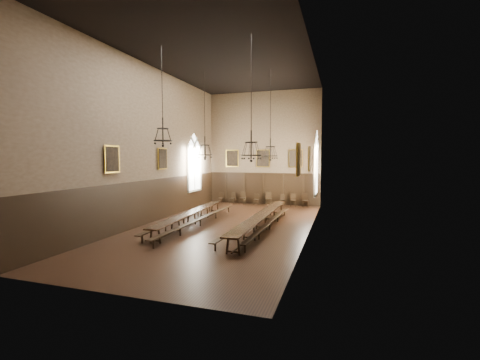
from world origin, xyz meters
The scene contains 34 objects.
floor centered at (0.00, 0.00, -0.01)m, with size 9.00×18.00×0.02m, color black.
ceiling centered at (0.00, 0.00, 9.01)m, with size 9.00×18.00×0.02m, color black.
wall_back centered at (0.00, 9.01, 4.50)m, with size 9.00×0.02×9.00m, color #7C664C.
wall_front centered at (0.00, -9.01, 4.50)m, with size 9.00×0.02×9.00m, color #7C664C.
wall_left centered at (-4.51, 0.00, 4.50)m, with size 0.02×18.00×9.00m, color #7C664C.
wall_right centered at (4.51, 0.00, 4.50)m, with size 0.02×18.00×9.00m, color #7C664C.
wainscot_panelling centered at (0.00, 0.00, 1.25)m, with size 9.00×18.00×2.50m, color black, non-canonical shape.
table_left centered at (-2.05, 0.13, 0.36)m, with size 1.21×9.24×0.72m.
table_right centered at (2.04, 0.03, 0.40)m, with size 0.72×10.26×0.80m.
bench_left_outer centered at (-2.56, 0.17, 0.27)m, with size 0.77×9.50×0.43m.
bench_left_inner centered at (-1.36, -0.19, 0.29)m, with size 0.33×10.00×0.45m.
bench_right_inner centered at (1.43, -0.09, 0.27)m, with size 0.78×9.25×0.42m.
bench_right_outer centered at (2.46, 0.10, 0.27)m, with size 0.42×9.30×0.42m.
chair_0 centered at (-3.49, 8.49, 0.26)m, with size 0.39×0.39×0.86m.
chair_1 centered at (-2.47, 8.58, 0.27)m, with size 0.47×0.47×0.90m.
chair_2 centered at (-1.61, 8.47, 0.31)m, with size 0.49×0.49×1.02m.
chair_3 centered at (-0.44, 8.50, 0.26)m, with size 0.40×0.40×0.87m.
chair_4 centered at (0.56, 8.56, 0.31)m, with size 0.59×0.59×1.04m.
chair_5 centered at (1.60, 8.52, 0.27)m, with size 0.50×0.50×0.88m.
chair_6 centered at (2.49, 8.49, 0.29)m, with size 0.48×0.48×0.97m.
chair_7 centered at (3.42, 8.49, 0.31)m, with size 0.56×0.56×1.03m.
chandelier_back_left centered at (-2.08, 2.13, 4.25)m, with size 0.93×0.93×5.23m.
chandelier_back_right centered at (1.90, 2.78, 4.21)m, with size 0.86×0.86×5.29m.
chandelier_front_left centered at (-2.13, -2.66, 4.87)m, with size 0.88×0.88×4.58m.
chandelier_front_right centered at (2.25, -2.77, 4.21)m, with size 0.87×0.87×5.28m.
portrait_back_0 centered at (-2.60, 8.88, 3.70)m, with size 1.10×0.12×1.40m.
portrait_back_1 centered at (0.00, 8.88, 3.70)m, with size 1.10×0.12×1.40m.
portrait_back_2 centered at (2.60, 8.88, 3.70)m, with size 1.10×0.12×1.40m.
portrait_left_0 centered at (-4.38, 1.00, 3.70)m, with size 0.12×1.00×1.30m.
portrait_left_1 centered at (-4.38, -3.50, 3.70)m, with size 0.12×1.00×1.30m.
portrait_right_0 centered at (4.38, 1.00, 3.70)m, with size 0.12×1.00×1.30m.
portrait_right_1 centered at (4.38, -3.50, 3.70)m, with size 0.12×1.00×1.30m.
window_right centered at (4.43, 5.50, 3.40)m, with size 0.20×2.20×4.60m, color white, non-canonical shape.
window_left centered at (-4.43, 5.50, 3.40)m, with size 0.20×2.20×4.60m, color white, non-canonical shape.
Camera 1 is at (5.97, -16.16, 3.79)m, focal length 24.00 mm.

